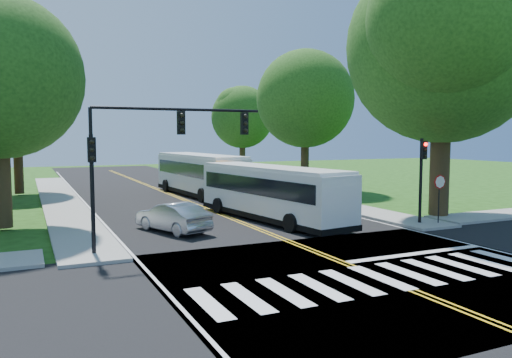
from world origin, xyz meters
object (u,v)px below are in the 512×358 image
signal_ne (422,169)px  hatchback (173,217)px  bus_follow (200,174)px  signal_nw (153,143)px  dark_sedan (269,193)px  suv (295,198)px  bus_lead (271,192)px

signal_ne → hatchback: size_ratio=1.01×
signal_ne → bus_follow: 18.48m
signal_nw → dark_sedan: size_ratio=1.67×
dark_sedan → suv: bearing=94.0°
signal_ne → bus_lead: (-6.39, 4.76, -1.37)m
bus_lead → hatchback: bus_lead is taller
signal_ne → suv: 9.20m
bus_lead → dark_sedan: (3.34, 6.91, -0.96)m
dark_sedan → bus_follow: bearing=-59.8°
signal_nw → signal_ne: bearing=0.0°
suv → signal_nw: bearing=46.1°
signal_ne → dark_sedan: size_ratio=1.02×
bus_lead → dark_sedan: bus_lead is taller
signal_ne → suv: (-2.82, 8.44, -2.34)m
hatchback → suv: bearing=-174.0°
signal_ne → bus_lead: signal_ne is taller
hatchback → dark_sedan: 12.20m
signal_nw → hatchback: size_ratio=1.64×
signal_nw → signal_ne: size_ratio=1.62×
signal_ne → dark_sedan: signal_ne is taller
hatchback → dark_sedan: bearing=-159.8°
hatchback → dark_sedan: hatchback is taller
bus_lead → bus_follow: bus_follow is taller
bus_lead → bus_follow: size_ratio=0.93×
bus_lead → hatchback: bearing=2.1°
hatchback → suv: size_ratio=0.99×
suv → dark_sedan: size_ratio=1.02×
signal_ne → bus_follow: (-6.36, 17.31, -1.24)m
signal_nw → hatchback: signal_nw is taller
signal_ne → bus_lead: bearing=143.3°
bus_follow → hatchback: size_ratio=2.92×
signal_nw → dark_sedan: signal_nw is taller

